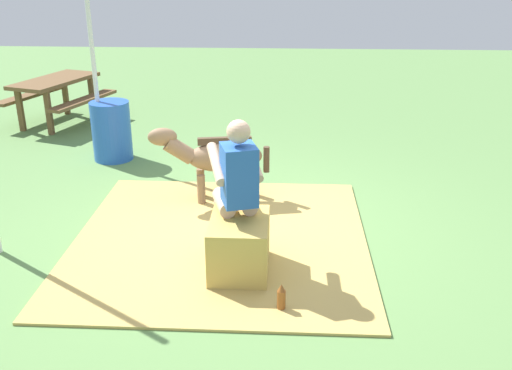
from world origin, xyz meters
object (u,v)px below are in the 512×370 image
object	(u,v)px
person_seated	(236,185)
pony_standing	(217,157)
water_barrel	(112,131)
picnic_bench	(56,89)
soda_bottle	(281,298)
tent_pole_right	(94,72)
hay_bale	(239,246)

from	to	relation	value
person_seated	pony_standing	size ratio (longest dim) A/B	1.04
water_barrel	picnic_bench	world-z (taller)	water_barrel
person_seated	soda_bottle	bearing A→B (deg)	-150.94
tent_pole_right	picnic_bench	size ratio (longest dim) A/B	1.30
soda_bottle	picnic_bench	distance (m)	6.43
tent_pole_right	picnic_bench	world-z (taller)	tent_pole_right
pony_standing	water_barrel	distance (m)	2.10
hay_bale	tent_pole_right	world-z (taller)	tent_pole_right
hay_bale	picnic_bench	distance (m)	5.73
hay_bale	soda_bottle	world-z (taller)	hay_bale
pony_standing	water_barrel	world-z (taller)	pony_standing
pony_standing	tent_pole_right	bearing A→B (deg)	52.12
person_seated	pony_standing	distance (m)	1.48
hay_bale	tent_pole_right	bearing A→B (deg)	35.91
hay_bale	picnic_bench	xyz separation A→B (m)	(4.62, 3.38, 0.32)
pony_standing	water_barrel	size ratio (longest dim) A/B	1.67
water_barrel	picnic_bench	distance (m)	2.20
soda_bottle	pony_standing	bearing A→B (deg)	19.25
pony_standing	picnic_bench	size ratio (longest dim) A/B	0.73
person_seated	water_barrel	distance (m)	3.40
hay_bale	soda_bottle	xyz separation A→B (m)	(-0.58, -0.38, -0.14)
pony_standing	hay_bale	bearing A→B (deg)	-166.66
hay_bale	person_seated	size ratio (longest dim) A/B	0.49
person_seated	picnic_bench	xyz separation A→B (m)	(4.46, 3.34, -0.20)
picnic_bench	tent_pole_right	bearing A→B (deg)	-143.43
hay_bale	person_seated	bearing A→B (deg)	11.78
person_seated	picnic_bench	distance (m)	5.58
pony_standing	water_barrel	bearing A→B (deg)	49.88
soda_bottle	person_seated	bearing A→B (deg)	29.06
picnic_bench	person_seated	bearing A→B (deg)	-143.14
hay_bale	person_seated	xyz separation A→B (m)	(0.16, 0.03, 0.52)
soda_bottle	tent_pole_right	distance (m)	4.47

